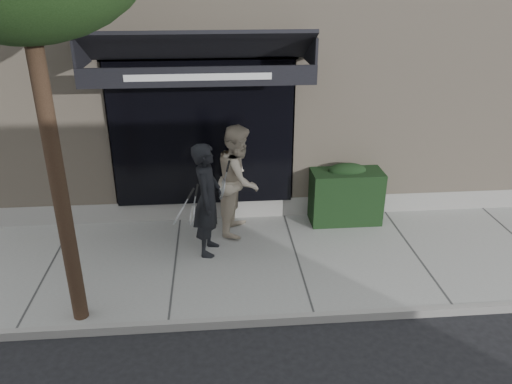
{
  "coord_description": "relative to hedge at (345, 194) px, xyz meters",
  "views": [
    {
      "loc": [
        -1.28,
        -7.05,
        4.47
      ],
      "look_at": [
        -0.63,
        0.6,
        1.05
      ],
      "focal_mm": 35.0,
      "sensor_mm": 36.0,
      "label": 1
    }
  ],
  "objects": [
    {
      "name": "sidewalk",
      "position": [
        -1.1,
        -1.25,
        -0.6
      ],
      "size": [
        20.0,
        3.0,
        0.12
      ],
      "primitive_type": "cube",
      "color": "gray",
      "rests_on": "ground"
    },
    {
      "name": "pedestrian_back",
      "position": [
        -1.99,
        -0.23,
        0.45
      ],
      "size": [
        0.96,
        1.11,
        1.97
      ],
      "color": "beige",
      "rests_on": "sidewalk"
    },
    {
      "name": "building_facade",
      "position": [
        -1.11,
        3.71,
        2.08
      ],
      "size": [
        14.3,
        8.04,
        5.64
      ],
      "color": "tan",
      "rests_on": "ground"
    },
    {
      "name": "pedestrian_front",
      "position": [
        -2.54,
        -0.96,
        0.42
      ],
      "size": [
        0.84,
        0.91,
        1.91
      ],
      "color": "black",
      "rests_on": "sidewalk"
    },
    {
      "name": "curb",
      "position": [
        -1.1,
        -2.8,
        -0.59
      ],
      "size": [
        20.0,
        0.1,
        0.14
      ],
      "primitive_type": "cube",
      "color": "gray",
      "rests_on": "ground"
    },
    {
      "name": "hedge",
      "position": [
        0.0,
        0.0,
        0.0
      ],
      "size": [
        1.3,
        0.7,
        1.14
      ],
      "color": "black",
      "rests_on": "sidewalk"
    },
    {
      "name": "ground",
      "position": [
        -1.1,
        -1.25,
        -0.66
      ],
      "size": [
        80.0,
        80.0,
        0.0
      ],
      "primitive_type": "plane",
      "color": "black",
      "rests_on": "ground"
    }
  ]
}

